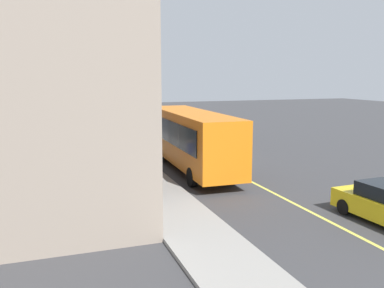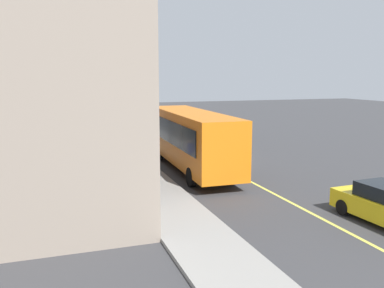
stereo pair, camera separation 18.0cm
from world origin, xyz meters
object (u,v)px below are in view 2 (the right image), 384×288
Objects in this scene: traffic_light at (134,122)px; car_teal at (140,134)px; car_maroon at (206,132)px; bus at (192,137)px; pedestrian_mid_block at (145,153)px.

traffic_light is 0.73× the size of car_teal.
traffic_light is 9.62m from car_maroon.
bus reaches higher than pedestrian_mid_block.
car_teal is 2.75× the size of pedestrian_mid_block.
traffic_light is at bearing 165.12° from car_teal.
bus is at bearing -175.73° from car_teal.
car_teal is 10.47m from pedestrian_mid_block.
pedestrian_mid_block reaches higher than car_teal.
pedestrian_mid_block reaches higher than car_maroon.
car_maroon is (10.42, -4.91, -1.24)m from bus.
traffic_light is 0.74× the size of car_maroon.
traffic_light is 4.18m from pedestrian_mid_block.
traffic_light is 6.83m from car_teal.
pedestrian_mid_block is (-10.29, 1.88, 0.36)m from car_teal.
pedestrian_mid_block is at bearing 169.65° from car_teal.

